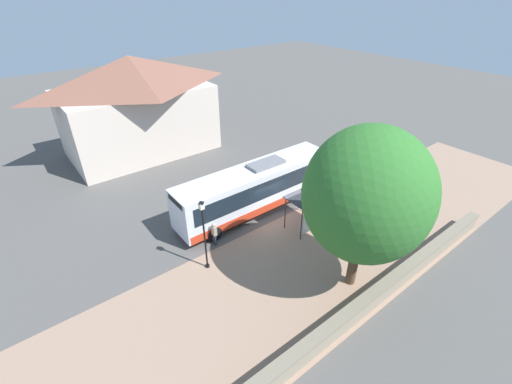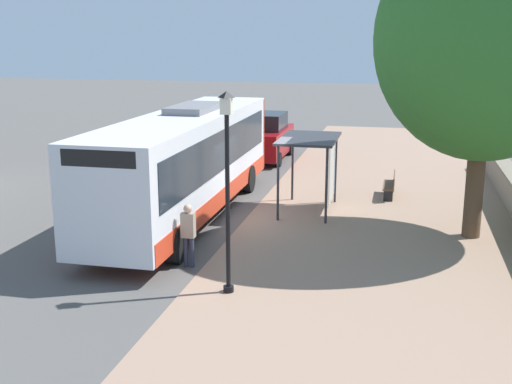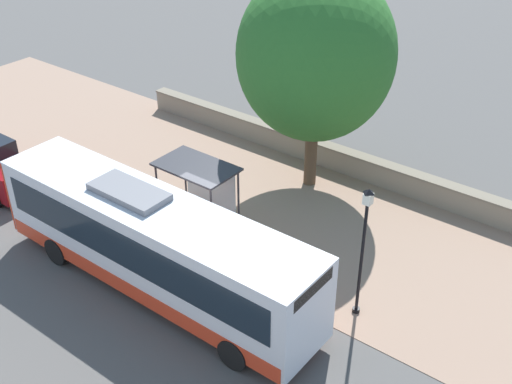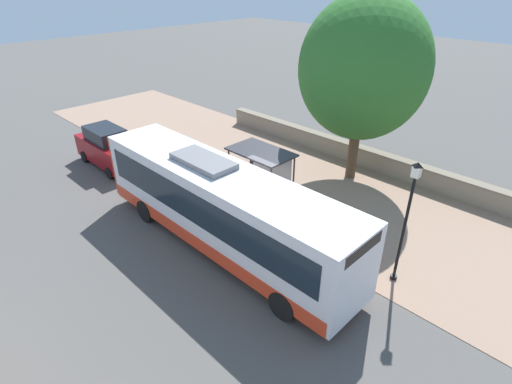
{
  "view_description": "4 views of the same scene",
  "coord_description": "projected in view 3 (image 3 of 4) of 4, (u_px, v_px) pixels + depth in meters",
  "views": [
    {
      "loc": [
        -14.26,
        12.74,
        14.05
      ],
      "look_at": [
        0.76,
        1.08,
        2.34
      ],
      "focal_mm": 24.0,
      "sensor_mm": 36.0,
      "label": 1
    },
    {
      "loc": [
        -4.71,
        19.22,
        5.72
      ],
      "look_at": [
        -0.24,
        -0.32,
        0.8
      ],
      "focal_mm": 45.0,
      "sensor_mm": 36.0,
      "label": 2
    },
    {
      "loc": [
        13.0,
        12.83,
        13.89
      ],
      "look_at": [
        -1.62,
        1.61,
        2.53
      ],
      "focal_mm": 45.0,
      "sensor_mm": 36.0,
      "label": 3
    },
    {
      "loc": [
        10.13,
        10.23,
        9.63
      ],
      "look_at": [
        0.89,
        1.07,
        2.36
      ],
      "focal_mm": 28.0,
      "sensor_mm": 36.0,
      "label": 4
    }
  ],
  "objects": [
    {
      "name": "bench",
      "position": [
        196.0,
        165.0,
        27.42
      ],
      "size": [
        0.4,
        1.65,
        0.88
      ],
      "color": "brown",
      "rests_on": "ground"
    },
    {
      "name": "stone_wall",
      "position": [
        323.0,
        153.0,
        28.21
      ],
      "size": [
        0.6,
        20.0,
        1.06
      ],
      "color": "gray",
      "rests_on": "ground"
    },
    {
      "name": "bus",
      "position": [
        153.0,
        243.0,
        20.37
      ],
      "size": [
        2.59,
        11.99,
        3.52
      ],
      "color": "silver",
      "rests_on": "ground"
    },
    {
      "name": "sidewalk_plaza",
      "position": [
        268.0,
        203.0,
        25.76
      ],
      "size": [
        9.0,
        44.0,
        0.02
      ],
      "color": "#937560",
      "rests_on": "ground"
    },
    {
      "name": "pedestrian",
      "position": [
        295.0,
        295.0,
        19.57
      ],
      "size": [
        0.34,
        0.22,
        1.63
      ],
      "color": "#2D3347",
      "rests_on": "ground"
    },
    {
      "name": "shade_tree",
      "position": [
        316.0,
        55.0,
        24.15
      ],
      "size": [
        6.08,
        6.08,
        8.97
      ],
      "color": "brown",
      "rests_on": "ground"
    },
    {
      "name": "bus_shelter",
      "position": [
        200.0,
        174.0,
        23.61
      ],
      "size": [
        1.82,
        2.99,
        2.49
      ],
      "color": "#2D2D33",
      "rests_on": "ground"
    },
    {
      "name": "ground_plane",
      "position": [
        192.0,
        257.0,
        22.72
      ],
      "size": [
        120.0,
        120.0,
        0.0
      ],
      "primitive_type": "plane",
      "color": "#514F4C",
      "rests_on": "ground"
    },
    {
      "name": "street_lamp_near",
      "position": [
        363.0,
        243.0,
        18.89
      ],
      "size": [
        0.28,
        0.28,
        4.57
      ],
      "color": "black",
      "rests_on": "ground"
    }
  ]
}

